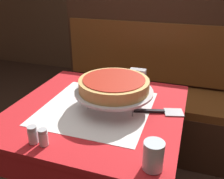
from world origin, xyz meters
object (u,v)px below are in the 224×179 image
object	(u,v)px
dining_table_rear	(144,44)
pepper_shaker	(43,137)
dining_table_front	(97,123)
pizza_server	(159,111)
napkin_holder	(138,76)
booth_bench	(155,105)
salt_shaker	(33,135)
condiment_caddy	(147,31)
pizza_pan_stand	(114,92)
deep_dish_pizza	(114,85)
water_glass_near	(153,156)

from	to	relation	value
dining_table_rear	pepper_shaker	bearing A→B (deg)	-88.83
dining_table_front	pizza_server	world-z (taller)	pizza_server
napkin_holder	booth_bench	bearing A→B (deg)	82.01
napkin_holder	dining_table_rear	bearing A→B (deg)	100.20
pizza_server	salt_shaker	bearing A→B (deg)	-137.50
pizza_server	napkin_holder	bearing A→B (deg)	119.94
booth_bench	napkin_holder	world-z (taller)	booth_bench
dining_table_front	pizza_server	size ratio (longest dim) A/B	3.47
pizza_server	napkin_holder	size ratio (longest dim) A/B	2.51
condiment_caddy	pizza_pan_stand	bearing A→B (deg)	-84.13
condiment_caddy	pepper_shaker	bearing A→B (deg)	-89.51
deep_dish_pizza	water_glass_near	distance (m)	0.48
dining_table_front	deep_dish_pizza	xyz separation A→B (m)	(0.08, 0.04, 0.22)
dining_table_front	booth_bench	world-z (taller)	booth_bench
water_glass_near	napkin_holder	distance (m)	0.77
dining_table_rear	salt_shaker	size ratio (longest dim) A/B	10.58
dining_table_front	salt_shaker	xyz separation A→B (m)	(-0.13, -0.36, 0.13)
pepper_shaker	booth_bench	bearing A→B (deg)	77.19
booth_bench	water_glass_near	size ratio (longest dim) A/B	15.66
dining_table_front	booth_bench	size ratio (longest dim) A/B	0.51
dining_table_front	pizza_server	bearing A→B (deg)	9.93
booth_bench	salt_shaker	world-z (taller)	booth_bench
booth_bench	water_glass_near	xyz separation A→B (m)	(0.17, -1.18, 0.43)
water_glass_near	condiment_caddy	size ratio (longest dim) A/B	0.66
dining_table_front	deep_dish_pizza	world-z (taller)	deep_dish_pizza
dining_table_front	pizza_pan_stand	distance (m)	0.20
deep_dish_pizza	dining_table_rear	bearing A→B (deg)	96.81
napkin_holder	condiment_caddy	distance (m)	1.46
water_glass_near	pizza_pan_stand	bearing A→B (deg)	124.93
dining_table_rear	pizza_server	world-z (taller)	pizza_server
pizza_pan_stand	water_glass_near	world-z (taller)	water_glass_near
booth_bench	deep_dish_pizza	bearing A→B (deg)	-97.57
pepper_shaker	condiment_caddy	world-z (taller)	condiment_caddy
pizza_server	salt_shaker	world-z (taller)	salt_shaker
pepper_shaker	pizza_server	bearing A→B (deg)	45.75
pizza_server	salt_shaker	xyz separation A→B (m)	(-0.45, -0.41, 0.03)
salt_shaker	condiment_caddy	bearing A→B (deg)	89.23
pizza_server	water_glass_near	size ratio (longest dim) A/B	2.30
booth_bench	pepper_shaker	distance (m)	1.28
pizza_pan_stand	water_glass_near	bearing A→B (deg)	-55.07
booth_bench	condiment_caddy	xyz separation A→B (m)	(-0.29, 1.00, 0.41)
dining_table_front	water_glass_near	bearing A→B (deg)	-44.63
booth_bench	pizza_pan_stand	xyz separation A→B (m)	(-0.10, -0.79, 0.45)
dining_table_front	dining_table_rear	bearing A→B (deg)	94.12
booth_bench	condiment_caddy	size ratio (longest dim) A/B	10.27
pizza_pan_stand	napkin_holder	world-z (taller)	pizza_pan_stand
deep_dish_pizza	water_glass_near	bearing A→B (deg)	-55.07
dining_table_rear	pepper_shaker	size ratio (longest dim) A/B	11.04
deep_dish_pizza	pepper_shaker	size ratio (longest dim) A/B	4.93
pizza_server	pepper_shaker	size ratio (longest dim) A/B	3.48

